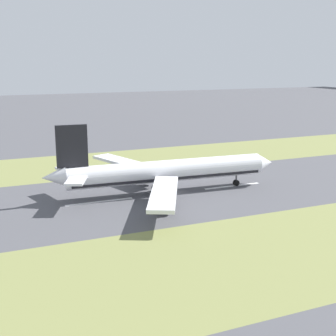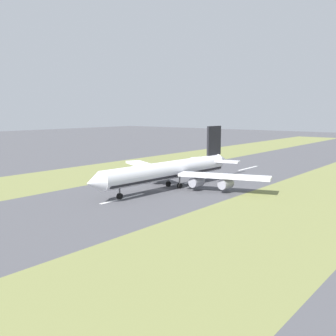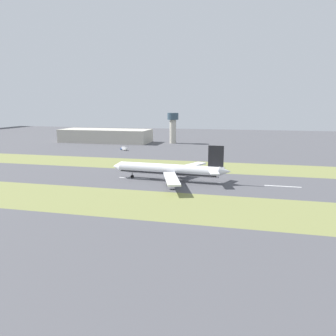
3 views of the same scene
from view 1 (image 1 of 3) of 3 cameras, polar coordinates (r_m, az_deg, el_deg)
The scene contains 6 objects.
ground_plane at distance 130.89m, azimuth 1.24°, elevation -2.99°, with size 800.00×800.00×0.00m, color #4C4C51.
grass_median_west at distance 171.68m, azimuth -4.93°, elevation 0.85°, with size 40.00×600.00×0.01m, color olive.
grass_median_east at distance 94.02m, azimuth 12.74°, elevation -9.92°, with size 40.00×600.00×0.01m, color olive.
centreline_dash_mid at distance 123.71m, azimuth -8.37°, elevation -4.09°, with size 1.20×18.00×0.01m, color silver.
centreline_dash_far at distance 138.70m, azimuth 7.82°, elevation -2.18°, with size 1.20×18.00×0.01m, color silver.
airplane_main_jet at distance 128.76m, azimuth -0.80°, elevation -0.49°, with size 64.02×67.21×20.20m.
Camera 1 is at (114.64, -51.74, 36.24)m, focal length 50.00 mm.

